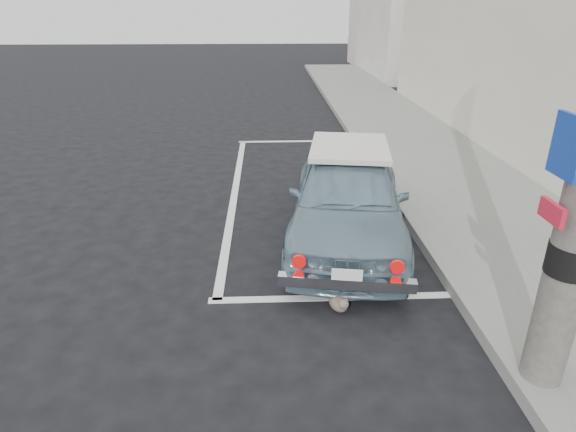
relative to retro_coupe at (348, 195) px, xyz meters
name	(u,v)px	position (x,y,z in m)	size (l,w,h in m)	color
ground	(293,276)	(-0.82, -1.08, -0.67)	(80.00, 80.00, 0.00)	black
sidewalk	(480,206)	(2.38, 0.92, -0.59)	(2.80, 40.00, 0.15)	slate
pline_rear	(338,298)	(-0.32, -1.58, -0.66)	(3.00, 0.12, 0.01)	silver
pline_front	(299,141)	(-0.32, 5.42, -0.66)	(3.00, 0.12, 0.01)	silver
pline_side	(235,192)	(-1.72, 1.92, -0.66)	(0.12, 7.00, 0.01)	silver
retro_coupe	(348,195)	(0.00, 0.00, 0.00)	(2.13, 4.06, 1.32)	gray
cat	(339,302)	(-0.35, -1.82, -0.56)	(0.27, 0.44, 0.24)	brown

